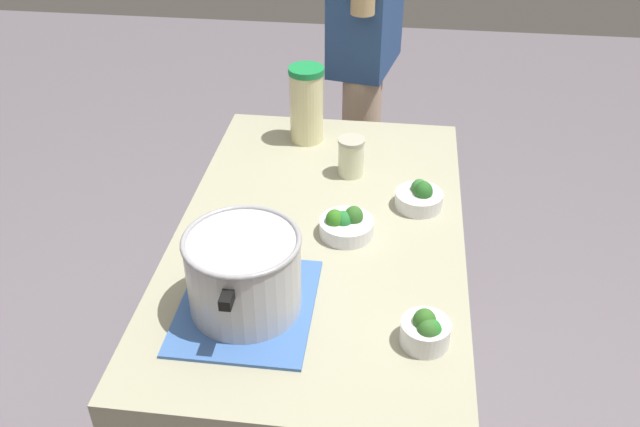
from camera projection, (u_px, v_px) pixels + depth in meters
name	position (u px, v px, depth m)	size (l,w,h in m)	color
counter_slab	(320.00, 348.00, 2.01)	(1.24, 0.74, 0.87)	#A29F83
dish_cloth	(247.00, 306.00, 1.52)	(0.35, 0.30, 0.01)	#3F69B0
cooking_pot	(244.00, 271.00, 1.46)	(0.32, 0.25, 0.19)	#B7B7BC
lemonade_pitcher	(307.00, 104.00, 2.09)	(0.11, 0.11, 0.24)	beige
mason_jar	(351.00, 157.00, 1.96)	(0.08, 0.08, 0.11)	beige
broccoli_bowl_front	(346.00, 225.00, 1.73)	(0.14, 0.14, 0.08)	silver
broccoli_bowl_center	(426.00, 331.00, 1.41)	(0.10, 0.10, 0.09)	silver
broccoli_bowl_back	(420.00, 196.00, 1.84)	(0.13, 0.13, 0.08)	silver
person_cook	(364.00, 61.00, 2.53)	(0.50, 0.26, 1.68)	tan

